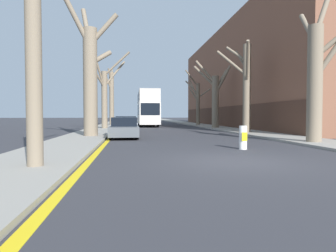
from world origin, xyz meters
TOP-DOWN VIEW (x-y plane):
  - ground_plane at (0.00, 0.00)m, footprint 300.00×300.00m
  - sidewalk_left at (-6.27, 50.00)m, footprint 2.97×120.00m
  - sidewalk_right at (6.27, 50.00)m, footprint 2.97×120.00m
  - building_facade_right at (12.74, 28.28)m, footprint 10.08×40.49m
  - kerb_line_stripe at (-4.61, 50.00)m, footprint 0.24×120.00m
  - street_tree_left_0 at (-5.69, -0.75)m, footprint 2.35×1.19m
  - street_tree_left_1 at (-5.91, 10.98)m, footprint 3.58×2.66m
  - street_tree_left_2 at (-5.90, 21.89)m, footprint 4.16×3.96m
  - street_tree_left_3 at (-5.99, 33.30)m, footprint 1.10×3.71m
  - street_tree_right_0 at (5.93, 5.04)m, footprint 2.00×2.88m
  - street_tree_right_1 at (5.68, 13.75)m, footprint 2.70×4.50m
  - street_tree_right_2 at (5.69, 22.49)m, footprint 3.72×2.91m
  - street_tree_right_3 at (5.75, 31.42)m, footprint 3.71×2.83m
  - double_decker_bus at (-1.13, 30.16)m, footprint 2.46×10.56m
  - parked_car_0 at (-3.71, 10.30)m, footprint 1.78×4.40m
  - parked_car_1 at (-3.71, 16.29)m, footprint 1.85×4.57m
  - traffic_bollard at (1.44, 3.22)m, footprint 0.33×0.34m

SIDE VIEW (x-z plane):
  - ground_plane at x=0.00m, z-range 0.00..0.00m
  - kerb_line_stripe at x=-4.61m, z-range 0.00..0.01m
  - sidewalk_left at x=-6.27m, z-range 0.00..0.12m
  - sidewalk_right at x=6.27m, z-range 0.00..0.12m
  - traffic_bollard at x=1.44m, z-range 0.00..1.01m
  - parked_car_0 at x=-3.71m, z-range -0.03..1.28m
  - parked_car_1 at x=-3.71m, z-range -0.03..1.33m
  - double_decker_bus at x=-1.13m, z-range 0.29..4.79m
  - street_tree_right_0 at x=5.93m, z-range -0.38..7.16m
  - street_tree_right_3 at x=5.75m, z-range -0.33..7.15m
  - street_tree_right_2 at x=5.69m, z-range -0.26..7.09m
  - street_tree_left_2 at x=-5.90m, z-range -0.34..7.55m
  - street_tree_right_1 at x=5.68m, z-range 0.36..7.50m
  - street_tree_left_3 at x=-5.99m, z-range -0.08..8.10m
  - street_tree_left_1 at x=-5.91m, z-range -0.47..8.65m
  - street_tree_left_0 at x=-5.69m, z-range -0.68..8.96m
  - building_facade_right at x=12.74m, z-range -0.01..12.26m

